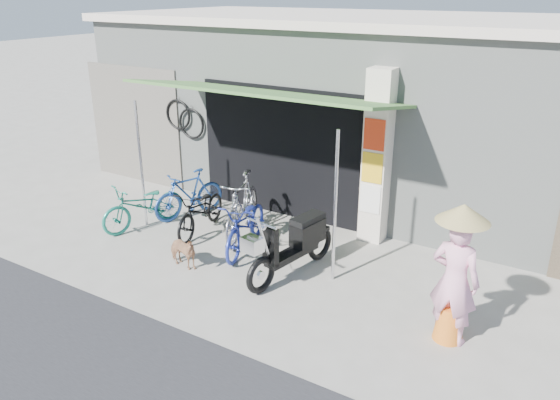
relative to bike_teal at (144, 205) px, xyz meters
The scene contains 13 objects.
ground 3.06m from the bike_teal, 12.89° to the right, with size 80.00×80.00×0.00m, color #9E9A8F.
bicycle_shop 5.49m from the bike_teal, 56.26° to the left, with size 12.30×5.30×3.66m.
shop_pillar 4.33m from the bike_teal, 24.96° to the left, with size 0.42×0.44×3.00m.
awning 3.07m from the bike_teal, 24.87° to the left, with size 4.60×1.88×2.72m.
neighbour_left 2.93m from the bike_teal, 136.91° to the left, with size 2.60×0.06×2.60m, color #6B665B.
bike_teal is the anchor object (origin of this frame).
bike_blue 0.93m from the bike_teal, 66.96° to the left, with size 0.43×1.53×0.92m, color #1F458E.
bike_black 1.11m from the bike_teal, 20.22° to the left, with size 0.57×1.62×0.85m, color black.
bike_silver 1.88m from the bike_teal, 21.18° to the left, with size 0.53×1.87×1.13m, color #99999D.
bike_navy 2.15m from the bike_teal, ahead, with size 0.61×1.74×0.91m, color navy.
street_dog 1.84m from the bike_teal, 27.14° to the right, with size 0.30×0.65×0.55m, color tan.
moped 3.26m from the bike_teal, ahead, with size 0.65×1.96×1.12m.
nun 5.83m from the bike_teal, ahead, with size 0.65×0.64×1.85m.
Camera 1 is at (4.07, -5.96, 4.20)m, focal length 35.00 mm.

